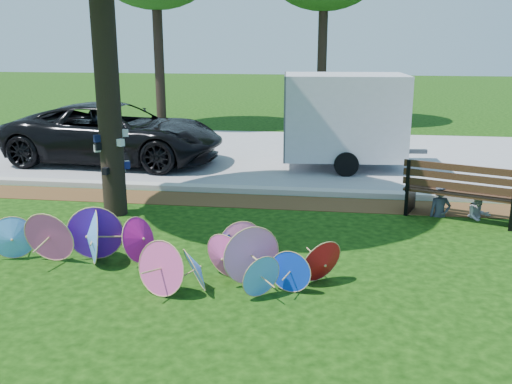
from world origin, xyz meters
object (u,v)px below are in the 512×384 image
black_van (115,133)px  park_bench (462,190)px  parasol_pile (160,248)px  person_right (480,192)px  person_left (442,187)px  cargo_trailer (344,116)px

black_van → park_bench: (8.19, -3.79, -0.26)m
parasol_pile → black_van: size_ratio=0.94×
parasol_pile → person_right: bearing=32.6°
parasol_pile → person_left: bearing=36.5°
black_van → person_left: (7.84, -3.74, -0.23)m
parasol_pile → person_right: (5.15, 3.29, 0.13)m
black_van → park_bench: 9.03m
parasol_pile → black_van: 7.81m
cargo_trailer → person_left: (1.80, -3.93, -0.78)m
cargo_trailer → park_bench: bearing=-66.4°
parasol_pile → cargo_trailer: size_ratio=1.80×
park_bench → person_right: (0.35, 0.05, -0.04)m
person_left → park_bench: bearing=-19.9°
park_bench → parasol_pile: bearing=-125.2°
black_van → park_bench: black_van is taller
black_van → person_right: black_van is taller
cargo_trailer → person_right: 4.73m
park_bench → person_left: person_left is taller
parasol_pile → park_bench: size_ratio=2.61×
parasol_pile → cargo_trailer: bearing=69.9°
person_left → person_right: (0.70, 0.00, -0.07)m
black_van → cargo_trailer: bearing=-85.1°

